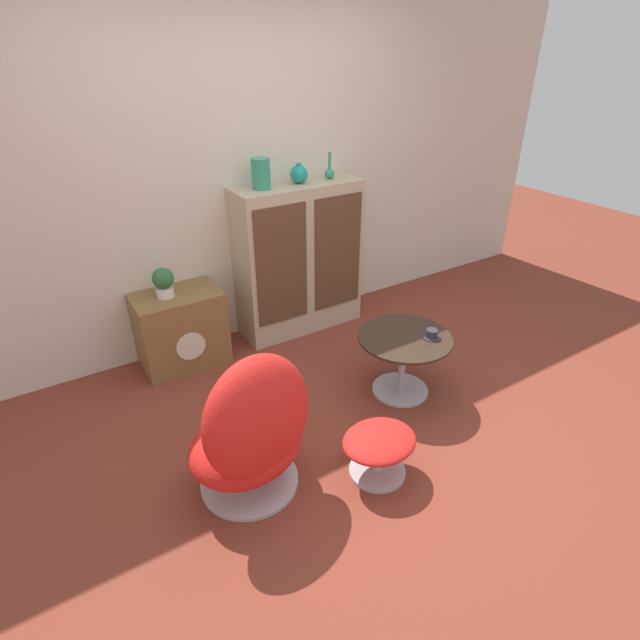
{
  "coord_description": "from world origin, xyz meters",
  "views": [
    {
      "loc": [
        -1.49,
        -1.85,
        2.15
      ],
      "look_at": [
        0.04,
        0.57,
        0.55
      ],
      "focal_mm": 28.0,
      "sensor_mm": 36.0,
      "label": 1
    }
  ],
  "objects_px": {
    "sideboard": "(299,259)",
    "egg_chair": "(252,432)",
    "vase_inner_left": "(299,174)",
    "vase_leftmost": "(261,174)",
    "potted_plant": "(163,282)",
    "vase_inner_right": "(330,172)",
    "ottoman": "(379,445)",
    "tv_console": "(181,329)",
    "coffee_table": "(403,355)",
    "teacup": "(432,334)"
  },
  "relations": [
    {
      "from": "sideboard",
      "to": "ottoman",
      "type": "height_order",
      "value": "sideboard"
    },
    {
      "from": "coffee_table",
      "to": "vase_leftmost",
      "type": "distance_m",
      "value": 1.63
    },
    {
      "from": "coffee_table",
      "to": "teacup",
      "type": "bearing_deg",
      "value": -36.02
    },
    {
      "from": "sideboard",
      "to": "vase_inner_right",
      "type": "height_order",
      "value": "vase_inner_right"
    },
    {
      "from": "sideboard",
      "to": "tv_console",
      "type": "xyz_separation_m",
      "value": [
        -1.04,
        -0.02,
        -0.32
      ]
    },
    {
      "from": "potted_plant",
      "to": "teacup",
      "type": "distance_m",
      "value": 1.87
    },
    {
      "from": "egg_chair",
      "to": "coffee_table",
      "type": "xyz_separation_m",
      "value": [
        1.24,
        0.25,
        -0.09
      ]
    },
    {
      "from": "sideboard",
      "to": "vase_leftmost",
      "type": "height_order",
      "value": "vase_leftmost"
    },
    {
      "from": "vase_inner_right",
      "to": "potted_plant",
      "type": "bearing_deg",
      "value": -179.14
    },
    {
      "from": "ottoman",
      "to": "vase_leftmost",
      "type": "xyz_separation_m",
      "value": [
        0.2,
        1.71,
        1.12
      ]
    },
    {
      "from": "egg_chair",
      "to": "teacup",
      "type": "height_order",
      "value": "egg_chair"
    },
    {
      "from": "sideboard",
      "to": "egg_chair",
      "type": "bearing_deg",
      "value": -127.96
    },
    {
      "from": "egg_chair",
      "to": "teacup",
      "type": "distance_m",
      "value": 1.39
    },
    {
      "from": "egg_chair",
      "to": "vase_inner_left",
      "type": "distance_m",
      "value": 2.04
    },
    {
      "from": "sideboard",
      "to": "vase_inner_left",
      "type": "xyz_separation_m",
      "value": [
        0.02,
        0.0,
        0.68
      ]
    },
    {
      "from": "potted_plant",
      "to": "vase_inner_left",
      "type": "bearing_deg",
      "value": 1.08
    },
    {
      "from": "coffee_table",
      "to": "vase_inner_left",
      "type": "bearing_deg",
      "value": 94.66
    },
    {
      "from": "tv_console",
      "to": "egg_chair",
      "type": "relative_size",
      "value": 0.7
    },
    {
      "from": "sideboard",
      "to": "tv_console",
      "type": "bearing_deg",
      "value": -179.01
    },
    {
      "from": "coffee_table",
      "to": "vase_leftmost",
      "type": "xyz_separation_m",
      "value": [
        -0.41,
        1.19,
        1.03
      ]
    },
    {
      "from": "vase_leftmost",
      "to": "potted_plant",
      "type": "bearing_deg",
      "value": -178.51
    },
    {
      "from": "vase_leftmost",
      "to": "teacup",
      "type": "distance_m",
      "value": 1.65
    },
    {
      "from": "vase_inner_left",
      "to": "vase_inner_right",
      "type": "bearing_deg",
      "value": 0.0
    },
    {
      "from": "egg_chair",
      "to": "teacup",
      "type": "xyz_separation_m",
      "value": [
        1.38,
        0.15,
        0.07
      ]
    },
    {
      "from": "tv_console",
      "to": "coffee_table",
      "type": "distance_m",
      "value": 1.64
    },
    {
      "from": "ottoman",
      "to": "potted_plant",
      "type": "height_order",
      "value": "potted_plant"
    },
    {
      "from": "vase_inner_right",
      "to": "ottoman",
      "type": "bearing_deg",
      "value": -114.65
    },
    {
      "from": "egg_chair",
      "to": "vase_inner_right",
      "type": "distance_m",
      "value": 2.2
    },
    {
      "from": "potted_plant",
      "to": "egg_chair",
      "type": "bearing_deg",
      "value": -90.8
    },
    {
      "from": "egg_chair",
      "to": "vase_inner_left",
      "type": "height_order",
      "value": "vase_inner_left"
    },
    {
      "from": "vase_inner_right",
      "to": "teacup",
      "type": "height_order",
      "value": "vase_inner_right"
    },
    {
      "from": "sideboard",
      "to": "vase_inner_left",
      "type": "distance_m",
      "value": 0.68
    },
    {
      "from": "vase_inner_right",
      "to": "tv_console",
      "type": "bearing_deg",
      "value": -179.06
    },
    {
      "from": "tv_console",
      "to": "ottoman",
      "type": "distance_m",
      "value": 1.77
    },
    {
      "from": "vase_leftmost",
      "to": "potted_plant",
      "type": "relative_size",
      "value": 1.01
    },
    {
      "from": "vase_leftmost",
      "to": "vase_inner_left",
      "type": "xyz_separation_m",
      "value": [
        0.31,
        0.0,
        -0.04
      ]
    },
    {
      "from": "vase_leftmost",
      "to": "vase_inner_right",
      "type": "height_order",
      "value": "vase_leftmost"
    },
    {
      "from": "tv_console",
      "to": "egg_chair",
      "type": "bearing_deg",
      "value": -93.53
    },
    {
      "from": "tv_console",
      "to": "egg_chair",
      "type": "xyz_separation_m",
      "value": [
        -0.09,
        -1.42,
        0.11
      ]
    },
    {
      "from": "egg_chair",
      "to": "coffee_table",
      "type": "distance_m",
      "value": 1.27
    },
    {
      "from": "vase_inner_left",
      "to": "teacup",
      "type": "distance_m",
      "value": 1.55
    },
    {
      "from": "ottoman",
      "to": "teacup",
      "type": "xyz_separation_m",
      "value": [
        0.75,
        0.41,
        0.26
      ]
    },
    {
      "from": "tv_console",
      "to": "vase_inner_left",
      "type": "bearing_deg",
      "value": 1.18
    },
    {
      "from": "vase_leftmost",
      "to": "potted_plant",
      "type": "height_order",
      "value": "vase_leftmost"
    },
    {
      "from": "egg_chair",
      "to": "potted_plant",
      "type": "xyz_separation_m",
      "value": [
        0.02,
        1.42,
        0.29
      ]
    },
    {
      "from": "sideboard",
      "to": "egg_chair",
      "type": "height_order",
      "value": "sideboard"
    },
    {
      "from": "tv_console",
      "to": "vase_inner_right",
      "type": "bearing_deg",
      "value": 0.94
    },
    {
      "from": "sideboard",
      "to": "ottoman",
      "type": "bearing_deg",
      "value": -106.12
    },
    {
      "from": "coffee_table",
      "to": "egg_chair",
      "type": "bearing_deg",
      "value": -168.56
    },
    {
      "from": "vase_leftmost",
      "to": "potted_plant",
      "type": "distance_m",
      "value": 1.03
    }
  ]
}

